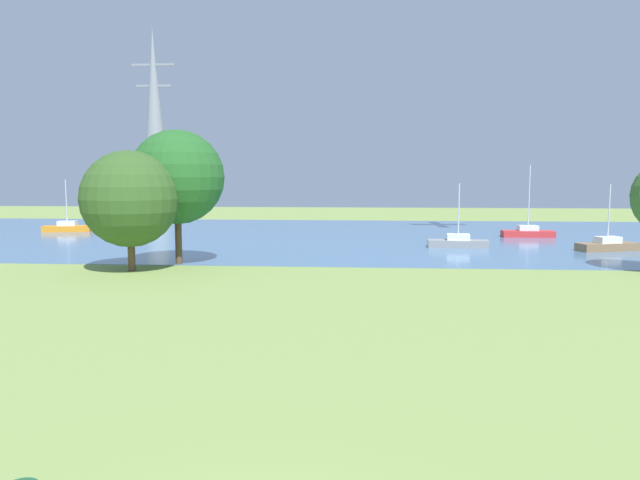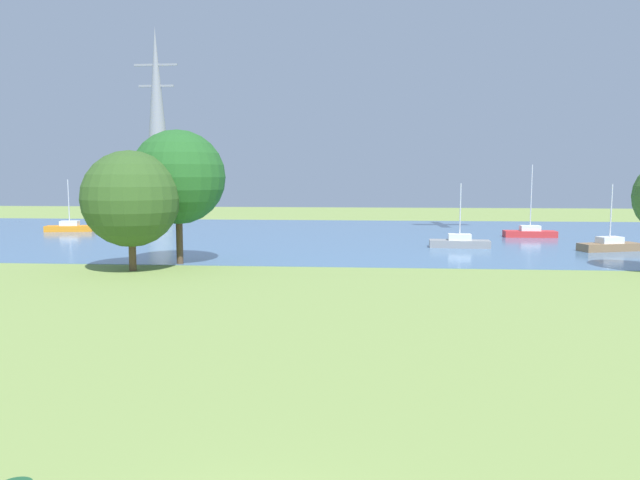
# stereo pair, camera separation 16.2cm
# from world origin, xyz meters

# --- Properties ---
(ground_plane) EXTENTS (160.00, 160.00, 0.00)m
(ground_plane) POSITION_xyz_m (0.00, 22.00, 0.00)
(ground_plane) COLOR #7F994C
(water_surface) EXTENTS (140.00, 40.00, 0.02)m
(water_surface) POSITION_xyz_m (0.00, 50.00, 0.01)
(water_surface) COLOR teal
(water_surface) RESTS_ON ground
(sailboat_orange) EXTENTS (4.99, 2.35, 5.40)m
(sailboat_orange) POSITION_xyz_m (-29.20, 52.17, 0.45)
(sailboat_orange) COLOR orange
(sailboat_orange) RESTS_ON water_surface
(sailboat_brown) EXTENTS (5.03, 2.88, 5.16)m
(sailboat_brown) POSITION_xyz_m (20.47, 39.95, 0.44)
(sailboat_brown) COLOR brown
(sailboat_brown) RESTS_ON water_surface
(sailboat_red) EXTENTS (4.81, 1.52, 6.81)m
(sailboat_red) POSITION_xyz_m (17.10, 50.15, 0.46)
(sailboat_red) COLOR red
(sailboat_red) RESTS_ON water_surface
(sailboat_gray) EXTENTS (4.88, 1.79, 5.18)m
(sailboat_gray) POSITION_xyz_m (9.23, 41.23, 0.44)
(sailboat_gray) COLOR gray
(sailboat_gray) RESTS_ON water_surface
(tree_east_far) EXTENTS (5.86, 5.86, 7.35)m
(tree_east_far) POSITION_xyz_m (-12.52, 27.59, 4.41)
(tree_east_far) COLOR brown
(tree_east_far) RESTS_ON ground
(tree_west_near) EXTENTS (6.14, 6.14, 8.79)m
(tree_west_near) POSITION_xyz_m (-10.53, 30.61, 5.71)
(tree_west_near) COLOR brown
(tree_west_near) RESTS_ON ground
(electricity_pylon) EXTENTS (6.40, 4.40, 27.29)m
(electricity_pylon) POSITION_xyz_m (-29.26, 79.43, 13.66)
(electricity_pylon) COLOR gray
(electricity_pylon) RESTS_ON ground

